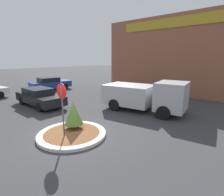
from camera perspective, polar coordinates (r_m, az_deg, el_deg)
ground_plane at (r=8.73m, az=-12.86°, el=-11.83°), size 120.00×120.00×0.00m
traffic_island at (r=8.70m, az=-12.88°, el=-11.39°), size 3.21×3.21×0.15m
stop_sign at (r=7.92m, az=-15.97°, el=-0.99°), size 0.68×0.07×2.57m
island_shrub at (r=8.91m, az=-12.46°, el=-4.78°), size 0.93×0.93×1.38m
utility_truck at (r=12.19m, az=10.63°, el=0.88°), size 5.78×3.01×2.15m
storefront_building at (r=20.99m, az=21.71°, el=12.59°), size 14.97×6.07×7.64m
parked_sedan_black at (r=14.54m, az=-22.55°, el=0.36°), size 4.72×1.90×1.36m
parked_sedan_blue at (r=21.51m, az=-19.48°, el=4.49°), size 2.30×4.63×1.45m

